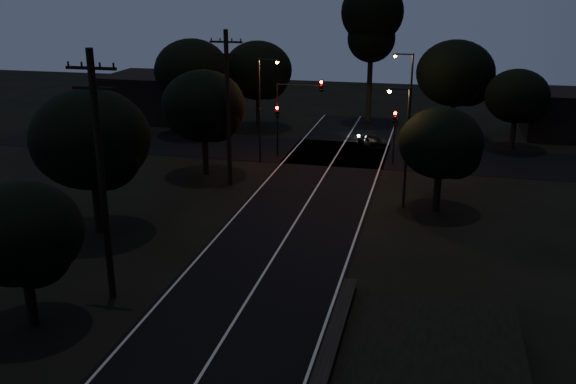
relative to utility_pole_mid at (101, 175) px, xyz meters
The scene contains 20 objects.
road_surface 18.13m from the utility_pole_mid, 69.58° to the left, with size 60.00×70.00×0.03m.
utility_pole_mid is the anchor object (origin of this frame).
utility_pole_far 17.00m from the utility_pole_mid, 90.00° to the left, with size 2.20×0.30×10.50m.
tree_left_b 4.00m from the utility_pole_mid, 120.56° to the right, with size 4.84×4.84×6.15m.
tree_left_c 8.10m from the utility_pole_mid, 121.88° to the left, with size 6.43×6.43×8.12m.
tree_left_d 19.04m from the utility_pole_mid, 96.91° to the left, with size 5.97×5.97×7.58m.
tree_far_nw 34.98m from the utility_pole_mid, 94.55° to the left, with size 6.44×6.44×8.15m.
tree_far_w 31.83m from the utility_pole_mid, 104.12° to the left, with size 6.73×6.73×8.59m.
tree_far_ne 38.05m from the utility_pole_mid, 66.39° to the left, with size 6.81×6.81×8.62m.
tree_far_e 37.77m from the utility_pole_mid, 57.67° to the left, with size 5.23×5.23×6.63m.
tree_right_a 20.63m from the utility_pole_mid, 46.42° to the left, with size 5.05×5.05×6.41m.
tall_pine 40.81m from the utility_pole_mid, 80.07° to the left, with size 5.97×5.97×13.56m.
building_left 39.72m from the utility_pole_mid, 110.73° to the left, with size 10.00×8.00×4.40m, color black.
signal_left 25.19m from the utility_pole_mid, 86.79° to the left, with size 0.28×0.35×4.10m.
signal_right 27.30m from the utility_pole_mid, 67.01° to the left, with size 0.28×0.35×4.10m.
signal_mast 25.22m from the utility_pole_mid, 82.96° to the left, with size 3.70×0.35×6.25m.
streetlight_a 23.04m from the utility_pole_mid, 88.27° to the left, with size 1.66×0.26×8.00m.
streetlight_b 31.15m from the utility_pole_mid, 68.70° to the left, with size 1.66×0.26×8.00m.
streetlight_c 19.15m from the utility_pole_mid, 51.74° to the left, with size 1.46×0.26×7.50m.
car 31.06m from the utility_pole_mid, 74.11° to the left, with size 1.46×3.63×1.24m, color black.
Camera 1 is at (7.58, -8.41, 13.61)m, focal length 40.00 mm.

